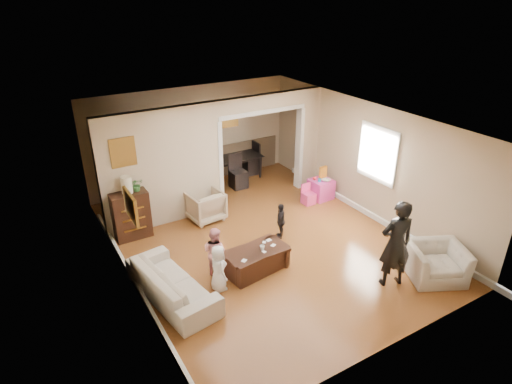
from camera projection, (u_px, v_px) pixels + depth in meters
floor at (261, 240)px, 9.11m from camera, size 7.00×7.00×0.00m
partition_left at (163, 168)px, 9.30m from camera, size 2.75×0.18×2.60m
partition_right at (307, 139)px, 11.08m from camera, size 0.55×0.18×2.60m
partition_header at (262, 102)px, 9.96m from camera, size 2.22×0.18×0.35m
window_pane at (378, 154)px, 9.38m from camera, size 0.03×0.95×1.10m
framed_art_partition at (123, 152)px, 8.61m from camera, size 0.45×0.03×0.55m
framed_art_sofa_wall at (131, 206)px, 6.61m from camera, size 0.03×0.55×0.40m
framed_art_alcove at (229, 116)px, 11.54m from camera, size 0.45×0.03×0.55m
sofa at (172, 283)px, 7.34m from camera, size 1.08×2.10×0.59m
armchair_back at (205, 206)px, 9.79m from camera, size 0.81×0.83×0.69m
armchair_front at (436, 262)px, 7.84m from camera, size 1.25×1.20×0.63m
dresser at (131, 215)px, 9.04m from camera, size 0.75×0.42×1.03m
table_lamp at (127, 185)px, 8.74m from camera, size 0.22×0.22×0.36m
potted_plant at (137, 185)px, 8.85m from camera, size 0.25×0.22×0.28m
coffee_table at (256, 260)px, 8.07m from camera, size 1.25×0.76×0.44m
coffee_cup at (262, 248)px, 7.97m from camera, size 0.11×0.11×0.09m
play_table at (321, 189)px, 10.82m from camera, size 0.54×0.54×0.49m
cereal_box at (323, 172)px, 10.78m from camera, size 0.20×0.08×0.30m
cyan_cup at (320, 180)px, 10.61m from camera, size 0.08×0.08×0.08m
toy_block at (315, 178)px, 10.74m from camera, size 0.10×0.09×0.05m
play_bowl at (326, 180)px, 10.63m from camera, size 0.22×0.22×0.05m
dining_table at (227, 168)px, 11.86m from camera, size 1.84×1.03×0.65m
adult_person at (396, 244)px, 7.46m from camera, size 0.69×0.56×1.66m
child_kneel_a at (218, 268)px, 7.47m from camera, size 0.29×0.43×0.87m
child_kneel_b at (215, 251)px, 7.87m from camera, size 0.54×0.58×0.96m
child_toddler at (281, 221)px, 9.06m from camera, size 0.45×0.48×0.79m
craft_papers at (263, 248)px, 8.04m from camera, size 0.86×0.46×0.00m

